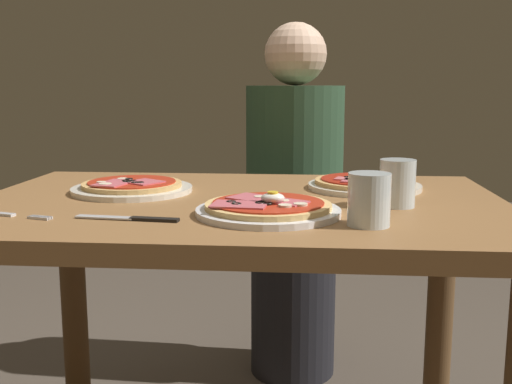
{
  "coord_description": "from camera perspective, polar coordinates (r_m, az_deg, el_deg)",
  "views": [
    {
      "loc": [
        0.15,
        -1.28,
        0.98
      ],
      "look_at": [
        0.04,
        -0.08,
        0.77
      ],
      "focal_mm": 43.18,
      "sensor_mm": 36.0,
      "label": 1
    }
  ],
  "objects": [
    {
      "name": "dining_table",
      "position": [
        1.34,
        -1.62,
        -5.99
      ],
      "size": [
        1.13,
        0.76,
        0.74
      ],
      "color": "olive",
      "rests_on": "ground"
    },
    {
      "name": "diner_person",
      "position": [
        2.06,
        3.53,
        -1.91
      ],
      "size": [
        0.32,
        0.32,
        1.18
      ],
      "rotation": [
        0.0,
        0.0,
        3.14
      ],
      "color": "black",
      "rests_on": "ground"
    },
    {
      "name": "knife",
      "position": [
        1.13,
        -11.22,
        -2.43
      ],
      "size": [
        0.2,
        0.04,
        0.01
      ],
      "color": "silver",
      "rests_on": "dining_table"
    },
    {
      "name": "fork",
      "position": [
        1.23,
        -21.86,
        -1.98
      ],
      "size": [
        0.16,
        0.06,
        0.0
      ],
      "color": "silver",
      "rests_on": "dining_table"
    },
    {
      "name": "pizza_foreground",
      "position": [
        1.15,
        1.11,
        -1.53
      ],
      "size": [
        0.27,
        0.27,
        0.05
      ],
      "color": "white",
      "rests_on": "dining_table"
    },
    {
      "name": "water_glass_far",
      "position": [
        1.26,
        12.95,
        0.52
      ],
      "size": [
        0.07,
        0.07,
        0.09
      ],
      "color": "silver",
      "rests_on": "dining_table"
    },
    {
      "name": "pizza_across_left",
      "position": [
        1.43,
        -11.42,
        0.46
      ],
      "size": [
        0.27,
        0.27,
        0.03
      ],
      "color": "silver",
      "rests_on": "dining_table"
    },
    {
      "name": "pizza_across_right",
      "position": [
        1.46,
        10.05,
        0.75
      ],
      "size": [
        0.26,
        0.26,
        0.03
      ],
      "color": "silver",
      "rests_on": "dining_table"
    },
    {
      "name": "water_glass_near",
      "position": [
        1.08,
        10.42,
        -0.99
      ],
      "size": [
        0.07,
        0.07,
        0.09
      ],
      "color": "silver",
      "rests_on": "dining_table"
    }
  ]
}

